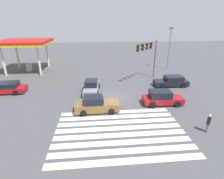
{
  "coord_description": "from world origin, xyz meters",
  "views": [
    {
      "loc": [
        -1.8,
        -19.06,
        8.58
      ],
      "look_at": [
        0.0,
        0.0,
        1.02
      ],
      "focal_mm": 28.0,
      "sensor_mm": 36.0,
      "label": 1
    }
  ],
  "objects": [
    {
      "name": "ground_plane",
      "position": [
        0.0,
        0.0,
        0.0
      ],
      "size": [
        116.91,
        116.91,
        0.0
      ],
      "primitive_type": "plane",
      "color": "#47474C"
    },
    {
      "name": "car_5",
      "position": [
        5.26,
        -2.24,
        0.72
      ],
      "size": [
        4.34,
        2.08,
        1.55
      ],
      "rotation": [
        0.0,
        0.0,
        -0.04
      ],
      "color": "maroon",
      "rests_on": "ground_plane"
    },
    {
      "name": "car_0",
      "position": [
        -13.18,
        2.7,
        0.66
      ],
      "size": [
        4.76,
        2.32,
        1.39
      ],
      "rotation": [
        0.0,
        0.0,
        3.17
      ],
      "color": "maroon",
      "rests_on": "ground_plane"
    },
    {
      "name": "street_light_pole_a",
      "position": [
        11.65,
        12.18,
        4.53
      ],
      "size": [
        0.8,
        0.36,
        7.5
      ],
      "color": "slate",
      "rests_on": "ground_plane"
    },
    {
      "name": "gas_station_canopy",
      "position": [
        -13.93,
        13.24,
        4.93
      ],
      "size": [
        8.18,
        8.18,
        5.5
      ],
      "color": "yellow",
      "rests_on": "ground_plane"
    },
    {
      "name": "car_4",
      "position": [
        -2.47,
        2.12,
        0.67
      ],
      "size": [
        2.25,
        4.64,
        1.49
      ],
      "rotation": [
        0.0,
        0.0,
        -1.65
      ],
      "color": "gray",
      "rests_on": "ground_plane"
    },
    {
      "name": "traffic_signal_mast",
      "position": [
        5.96,
        5.96,
        4.48
      ],
      "size": [
        4.05,
        4.05,
        5.91
      ],
      "rotation": [
        0.0,
        0.0,
        -2.36
      ],
      "color": "#47474C",
      "rests_on": "ground_plane"
    },
    {
      "name": "crosswalk_markings",
      "position": [
        0.0,
        -6.96,
        0.0
      ],
      "size": [
        10.7,
        7.25,
        0.01
      ],
      "rotation": [
        0.0,
        0.0,
        1.57
      ],
      "color": "silver",
      "rests_on": "ground_plane"
    },
    {
      "name": "car_3",
      "position": [
        -1.89,
        -3.25,
        0.72
      ],
      "size": [
        4.45,
        2.07,
        1.61
      ],
      "rotation": [
        0.0,
        0.0,
        0.04
      ],
      "color": "brown",
      "rests_on": "ground_plane"
    },
    {
      "name": "car_2",
      "position": [
        8.7,
        3.19,
        0.67
      ],
      "size": [
        4.66,
        2.08,
        1.43
      ],
      "rotation": [
        0.0,
        0.0,
        3.13
      ],
      "color": "black",
      "rests_on": "ground_plane"
    },
    {
      "name": "pedestrian",
      "position": [
        7.13,
        -7.7,
        0.91
      ],
      "size": [
        0.41,
        0.41,
        1.64
      ],
      "rotation": [
        0.0,
        0.0,
        2.32
      ],
      "color": "brown",
      "rests_on": "ground_plane"
    }
  ]
}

